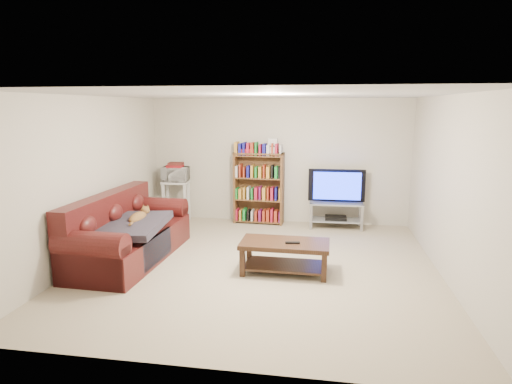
% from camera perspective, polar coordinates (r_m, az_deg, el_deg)
% --- Properties ---
extents(floor, '(5.00, 5.00, 0.00)m').
position_cam_1_polar(floor, '(6.23, 0.33, -9.81)').
color(floor, tan).
rests_on(floor, ground).
extents(ceiling, '(5.00, 5.00, 0.00)m').
position_cam_1_polar(ceiling, '(5.81, 0.36, 12.85)').
color(ceiling, white).
rests_on(ceiling, ground).
extents(wall_back, '(5.00, 0.00, 5.00)m').
position_cam_1_polar(wall_back, '(8.35, 2.97, 4.11)').
color(wall_back, beige).
rests_on(wall_back, ground).
extents(wall_front, '(5.00, 0.00, 5.00)m').
position_cam_1_polar(wall_front, '(3.52, -5.92, -6.01)').
color(wall_front, beige).
rests_on(wall_front, ground).
extents(wall_left, '(0.00, 5.00, 5.00)m').
position_cam_1_polar(wall_left, '(6.75, -21.15, 1.64)').
color(wall_left, beige).
rests_on(wall_left, ground).
extents(wall_right, '(0.00, 5.00, 5.00)m').
position_cam_1_polar(wall_right, '(6.05, 24.43, 0.36)').
color(wall_right, beige).
rests_on(wall_right, ground).
extents(sofa, '(1.08, 2.33, 0.98)m').
position_cam_1_polar(sofa, '(6.69, -17.01, -5.73)').
color(sofa, '#451211').
rests_on(sofa, floor).
extents(blanket, '(0.94, 1.19, 0.19)m').
position_cam_1_polar(blanket, '(6.41, -16.28, -4.30)').
color(blanket, '#2E2934').
rests_on(blanket, sofa).
extents(cat, '(0.27, 0.64, 0.19)m').
position_cam_1_polar(cat, '(6.58, -15.47, -3.33)').
color(cat, brown).
rests_on(cat, sofa).
extents(coffee_table, '(1.21, 0.62, 0.44)m').
position_cam_1_polar(coffee_table, '(5.91, 3.85, -7.86)').
color(coffee_table, '#311D11').
rests_on(coffee_table, floor).
extents(remote, '(0.20, 0.08, 0.02)m').
position_cam_1_polar(remote, '(5.81, 4.89, -6.75)').
color(remote, black).
rests_on(remote, coffee_table).
extents(tv_stand, '(0.99, 0.46, 0.49)m').
position_cam_1_polar(tv_stand, '(8.16, 10.61, -2.43)').
color(tv_stand, '#999EA3').
rests_on(tv_stand, floor).
extents(television, '(1.06, 0.16, 0.61)m').
position_cam_1_polar(television, '(8.07, 10.73, 0.76)').
color(television, black).
rests_on(television, tv_stand).
extents(dvd_player, '(0.40, 0.28, 0.06)m').
position_cam_1_polar(dvd_player, '(8.20, 10.57, -3.40)').
color(dvd_player, black).
rests_on(dvd_player, tv_stand).
extents(bookshelf, '(0.97, 0.34, 1.38)m').
position_cam_1_polar(bookshelf, '(8.28, 0.38, 0.64)').
color(bookshelf, brown).
rests_on(bookshelf, floor).
extents(shelf_clutter, '(0.71, 0.23, 0.28)m').
position_cam_1_polar(shelf_clutter, '(8.16, 1.08, 5.98)').
color(shelf_clutter, silver).
rests_on(shelf_clutter, bookshelf).
extents(microwave_stand, '(0.53, 0.40, 0.81)m').
position_cam_1_polar(microwave_stand, '(8.59, -10.59, -0.48)').
color(microwave_stand, silver).
rests_on(microwave_stand, floor).
extents(microwave, '(0.52, 0.37, 0.28)m').
position_cam_1_polar(microwave, '(8.51, -10.70, 2.35)').
color(microwave, silver).
rests_on(microwave, microwave_stand).
extents(game_boxes, '(0.31, 0.28, 0.05)m').
position_cam_1_polar(game_boxes, '(8.49, -10.74, 3.44)').
color(game_boxes, maroon).
rests_on(game_boxes, microwave).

